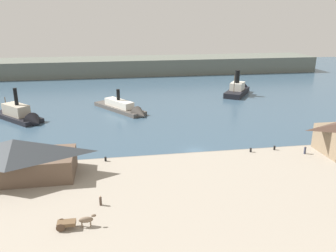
{
  "coord_description": "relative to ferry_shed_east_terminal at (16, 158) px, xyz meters",
  "views": [
    {
      "loc": [
        -18.02,
        -70.68,
        29.63
      ],
      "look_at": [
        -4.07,
        12.93,
        2.0
      ],
      "focal_mm": 36.76,
      "sensor_mm": 36.0,
      "label": 1
    }
  ],
  "objects": [
    {
      "name": "horse_cart",
      "position": [
        11.65,
        -17.79,
        -2.83
      ],
      "size": [
        5.46,
        1.47,
        1.87
      ],
      "color": "brown",
      "rests_on": "quay_promenade"
    },
    {
      "name": "pedestrian_near_cart",
      "position": [
        57.76,
        1.68,
        -2.96
      ],
      "size": [
        0.44,
        0.44,
        1.77
      ],
      "color": "#33384C",
      "rests_on": "quay_promenade"
    },
    {
      "name": "ferry_moored_west",
      "position": [
        21.51,
        45.47,
        -3.85
      ],
      "size": [
        17.33,
        22.21,
        8.61
      ],
      "color": "#514C47",
      "rests_on": "ground"
    },
    {
      "name": "quay_promenade",
      "position": [
        35.71,
        -11.98,
        -4.36
      ],
      "size": [
        110.0,
        36.0,
        1.2
      ],
      "primitive_type": "cube",
      "color": "#9E9384",
      "rests_on": "ground"
    },
    {
      "name": "mooring_post_west",
      "position": [
        52.37,
        4.84,
        -3.31
      ],
      "size": [
        0.44,
        0.44,
        0.9
      ],
      "primitive_type": "cylinder",
      "color": "black",
      "rests_on": "quay_promenade"
    },
    {
      "name": "ground_plane",
      "position": [
        35.71,
        10.02,
        -4.96
      ],
      "size": [
        320.0,
        320.0,
        0.0
      ],
      "primitive_type": "plane",
      "color": "#385166"
    },
    {
      "name": "ferry_shed_east_terminal",
      "position": [
        0.0,
        0.0,
        0.0
      ],
      "size": [
        20.86,
        9.84,
        7.4
      ],
      "color": "brown",
      "rests_on": "quay_promenade"
    },
    {
      "name": "ferry_outer_harbor",
      "position": [
        66.27,
        64.4,
        -3.22
      ],
      "size": [
        14.95,
        18.15,
        11.38
      ],
      "color": "black",
      "rests_on": "ground"
    },
    {
      "name": "mooring_post_center_west",
      "position": [
        15.75,
        4.73,
        -3.31
      ],
      "size": [
        0.44,
        0.44,
        0.9
      ],
      "primitive_type": "cylinder",
      "color": "black",
      "rests_on": "quay_promenade"
    },
    {
      "name": "mooring_post_east",
      "position": [
        46.72,
        4.5,
        -3.31
      ],
      "size": [
        0.44,
        0.44,
        0.9
      ],
      "primitive_type": "cylinder",
      "color": "black",
      "rests_on": "quay_promenade"
    },
    {
      "name": "seawall_edge",
      "position": [
        35.71,
        6.42,
        -4.46
      ],
      "size": [
        110.0,
        0.8,
        1.0
      ],
      "primitive_type": "cube",
      "color": "gray",
      "rests_on": "ground"
    },
    {
      "name": "far_headland",
      "position": [
        35.71,
        120.02,
        -0.96
      ],
      "size": [
        180.0,
        24.0,
        8.0
      ],
      "primitive_type": "cube",
      "color": "#60665B",
      "rests_on": "ground"
    },
    {
      "name": "ferry_moored_east",
      "position": [
        -8.63,
        40.97,
        -3.5
      ],
      "size": [
        18.05,
        18.7,
        11.49
      ],
      "color": "black",
      "rests_on": "ground"
    },
    {
      "name": "pedestrian_walking_west",
      "position": [
        15.09,
        -12.31,
        -3.02
      ],
      "size": [
        0.4,
        0.4,
        1.62
      ],
      "color": "#4C3D33",
      "rests_on": "quay_promenade"
    }
  ]
}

